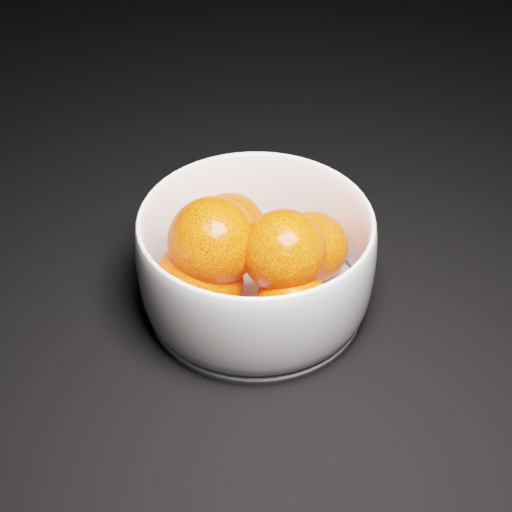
% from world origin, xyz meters
% --- Properties ---
extents(bowl, '(0.21, 0.21, 0.10)m').
position_xyz_m(bowl, '(-0.09, 0.25, 0.05)').
color(bowl, white).
rests_on(bowl, ground).
extents(orange_pile, '(0.16, 0.15, 0.12)m').
position_xyz_m(orange_pile, '(-0.10, 0.24, 0.06)').
color(orange_pile, '#FC430B').
rests_on(orange_pile, bowl).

